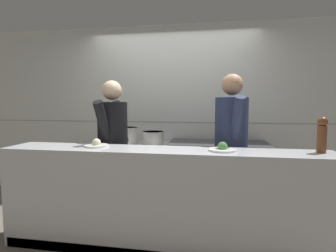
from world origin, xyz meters
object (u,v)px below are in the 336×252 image
at_px(stock_pot, 109,136).
at_px(chef_head_cook, 113,145).
at_px(sauce_pot, 128,135).
at_px(braising_pot, 153,137).
at_px(mixing_bowl_steel, 229,139).
at_px(oven_range, 131,173).
at_px(chef_sous, 231,145).
at_px(pepper_mill, 322,134).
at_px(plated_dish_main, 97,145).
at_px(plated_dish_appetiser, 223,149).
at_px(chefs_knife, 225,144).

relative_size(stock_pot, chef_head_cook, 0.16).
bearing_deg(sauce_pot, braising_pot, 0.16).
height_order(stock_pot, mixing_bowl_steel, stock_pot).
height_order(oven_range, chef_sous, chef_sous).
bearing_deg(oven_range, pepper_mill, -26.94).
distance_m(stock_pot, braising_pot, 0.65).
distance_m(mixing_bowl_steel, plated_dish_main, 1.80).
distance_m(sauce_pot, braising_pot, 0.37).
relative_size(oven_range, braising_pot, 3.57).
distance_m(plated_dish_appetiser, pepper_mill, 0.88).
height_order(sauce_pot, pepper_mill, pepper_mill).
bearing_deg(chef_sous, chef_head_cook, 172.14).
relative_size(mixing_bowl_steel, chef_head_cook, 0.13).
distance_m(sauce_pot, chef_head_cook, 0.67).
relative_size(oven_range, chef_head_cook, 0.65).
height_order(pepper_mill, chef_sous, chef_sous).
height_order(stock_pot, chef_sous, chef_sous).
height_order(plated_dish_appetiser, pepper_mill, pepper_mill).
height_order(chefs_knife, chef_sous, chef_sous).
bearing_deg(chefs_knife, chef_sous, -85.01).
distance_m(plated_dish_main, chef_sous, 1.44).
relative_size(stock_pot, sauce_pot, 0.92).
relative_size(sauce_pot, pepper_mill, 0.91).
xyz_separation_m(stock_pot, pepper_mill, (2.43, -1.07, 0.21)).
relative_size(braising_pot, chef_sous, 0.18).
bearing_deg(stock_pot, chef_sous, -20.56).
distance_m(stock_pot, plated_dish_main, 1.12).
distance_m(oven_range, stock_pot, 0.62).
relative_size(sauce_pot, plated_dish_main, 1.21).
xyz_separation_m(chefs_knife, plated_dish_main, (-1.33, -0.90, 0.10)).
bearing_deg(chefs_knife, braising_pot, 170.35).
distance_m(chefs_knife, pepper_mill, 1.22).
distance_m(sauce_pot, chefs_knife, 1.36).
height_order(stock_pot, sauce_pot, sauce_pot).
bearing_deg(plated_dish_main, pepper_mill, 0.24).
distance_m(stock_pot, chefs_knife, 1.64).
bearing_deg(braising_pot, pepper_mill, -30.90).
xyz_separation_m(braising_pot, pepper_mill, (1.77, -1.06, 0.21)).
relative_size(plated_dish_main, chef_head_cook, 0.14).
relative_size(sauce_pot, plated_dish_appetiser, 1.13).
bearing_deg(braising_pot, chef_sous, -31.39).
relative_size(plated_dish_main, pepper_mill, 0.75).
distance_m(stock_pot, sauce_pot, 0.28).
xyz_separation_m(oven_range, braising_pot, (0.33, -0.01, 0.53)).
bearing_deg(sauce_pot, mixing_bowl_steel, 2.67).
xyz_separation_m(braising_pot, chef_head_cook, (-0.33, -0.67, -0.01)).
relative_size(pepper_mill, chef_sous, 0.18).
distance_m(stock_pot, pepper_mill, 2.66).
bearing_deg(pepper_mill, plated_dish_main, -179.76).
bearing_deg(sauce_pot, plated_dish_appetiser, -40.77).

